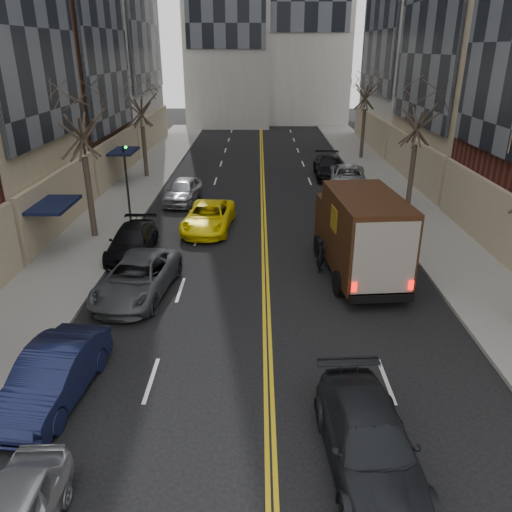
{
  "coord_description": "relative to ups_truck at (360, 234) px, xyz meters",
  "views": [
    {
      "loc": [
        -0.32,
        -4.25,
        9.15
      ],
      "look_at": [
        -0.39,
        12.35,
        2.2
      ],
      "focal_mm": 35.0,
      "sensor_mm": 36.0,
      "label": 1
    }
  ],
  "objects": [
    {
      "name": "traffic_signal",
      "position": [
        -11.38,
        6.5,
        0.94
      ],
      "size": [
        0.29,
        0.26,
        4.7
      ],
      "color": "black",
      "rests_on": "sidewalk_left"
    },
    {
      "name": "sidewalk_left",
      "position": [
        -12.98,
        11.5,
        -1.81
      ],
      "size": [
        4.0,
        66.0,
        0.15
      ],
      "primitive_type": "cube",
      "color": "slate",
      "rests_on": "ground"
    },
    {
      "name": "pedestrian",
      "position": [
        -1.55,
        0.35,
        -1.1
      ],
      "size": [
        0.48,
        0.64,
        1.57
      ],
      "primitive_type": "imported",
      "rotation": [
        0.0,
        0.0,
        1.37
      ],
      "color": "black",
      "rests_on": "ground"
    },
    {
      "name": "tree_lf_mid",
      "position": [
        -12.78,
        4.5,
        4.72
      ],
      "size": [
        3.2,
        3.2,
        8.91
      ],
      "color": "#382D23",
      "rests_on": "sidewalk_left"
    },
    {
      "name": "parked_lf_c",
      "position": [
        -9.08,
        -1.93,
        -1.15
      ],
      "size": [
        3.09,
        5.55,
        1.47
      ],
      "primitive_type": "imported",
      "rotation": [
        0.0,
        0.0,
        -0.13
      ],
      "color": "#43464A",
      "rests_on": "ground"
    },
    {
      "name": "parked_lf_b",
      "position": [
        -9.98,
        -8.31,
        -1.12
      ],
      "size": [
        2.07,
        4.74,
        1.52
      ],
      "primitive_type": "imported",
      "rotation": [
        0.0,
        0.0,
        -0.1
      ],
      "color": "black",
      "rests_on": "ground"
    },
    {
      "name": "parked_lf_e",
      "position": [
        -9.08,
        11.03,
        -1.12
      ],
      "size": [
        2.31,
        4.67,
        1.53
      ],
      "primitive_type": "imported",
      "rotation": [
        0.0,
        0.0,
        -0.12
      ],
      "color": "#A8AAAF",
      "rests_on": "ground"
    },
    {
      "name": "parked_rt_c",
      "position": [
        1.12,
        17.82,
        -1.09
      ],
      "size": [
        2.39,
        5.54,
        1.59
      ],
      "primitive_type": "imported",
      "rotation": [
        0.0,
        0.0,
        -0.03
      ],
      "color": "black",
      "rests_on": "ground"
    },
    {
      "name": "parked_rt_b",
      "position": [
        1.96,
        14.54,
        -1.11
      ],
      "size": [
        3.14,
        5.76,
        1.53
      ],
      "primitive_type": "imported",
      "rotation": [
        0.0,
        0.0,
        -0.11
      ],
      "color": "#ADB1B5",
      "rests_on": "ground"
    },
    {
      "name": "ups_truck",
      "position": [
        0.0,
        0.0,
        0.0
      ],
      "size": [
        3.23,
        7.0,
        3.73
      ],
      "rotation": [
        0.0,
        0.0,
        0.08
      ],
      "color": "black",
      "rests_on": "ground"
    },
    {
      "name": "observer_sedan",
      "position": [
        -1.72,
        -10.74,
        -1.17
      ],
      "size": [
        2.3,
        5.04,
        1.43
      ],
      "rotation": [
        0.0,
        0.0,
        0.06
      ],
      "color": "black",
      "rests_on": "ground"
    },
    {
      "name": "taxi",
      "position": [
        -6.98,
        5.84,
        -1.16
      ],
      "size": [
        2.8,
        5.36,
        1.44
      ],
      "primitive_type": "imported",
      "rotation": [
        0.0,
        0.0,
        -0.08
      ],
      "color": "#FFE50A",
      "rests_on": "ground"
    },
    {
      "name": "tree_lf_far",
      "position": [
        -12.78,
        17.5,
        4.14
      ],
      "size": [
        3.2,
        3.2,
        8.12
      ],
      "color": "#382D23",
      "rests_on": "sidewalk_left"
    },
    {
      "name": "tree_rt_far",
      "position": [
        4.82,
        24.5,
        4.86
      ],
      "size": [
        3.2,
        3.2,
        9.11
      ],
      "color": "#382D23",
      "rests_on": "sidewalk_right"
    },
    {
      "name": "parked_lf_d",
      "position": [
        -10.28,
        2.28,
        -1.2
      ],
      "size": [
        1.94,
        4.68,
        1.35
      ],
      "primitive_type": "imported",
      "rotation": [
        0.0,
        0.0,
        0.01
      ],
      "color": "black",
      "rests_on": "ground"
    },
    {
      "name": "parked_rt_a",
      "position": [
        1.12,
        9.06,
        -1.15
      ],
      "size": [
        1.82,
        4.5,
        1.45
      ],
      "primitive_type": "imported",
      "rotation": [
        0.0,
        0.0,
        0.06
      ],
      "color": "#4C4E53",
      "rests_on": "ground"
    },
    {
      "name": "tree_rt_mid",
      "position": [
        4.82,
        9.5,
        4.29
      ],
      "size": [
        3.2,
        3.2,
        8.32
      ],
      "color": "#382D23",
      "rests_on": "sidewalk_right"
    },
    {
      "name": "sidewalk_right",
      "position": [
        5.02,
        11.5,
        -1.81
      ],
      "size": [
        4.0,
        66.0,
        0.15
      ],
      "primitive_type": "cube",
      "color": "slate",
      "rests_on": "ground"
    }
  ]
}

